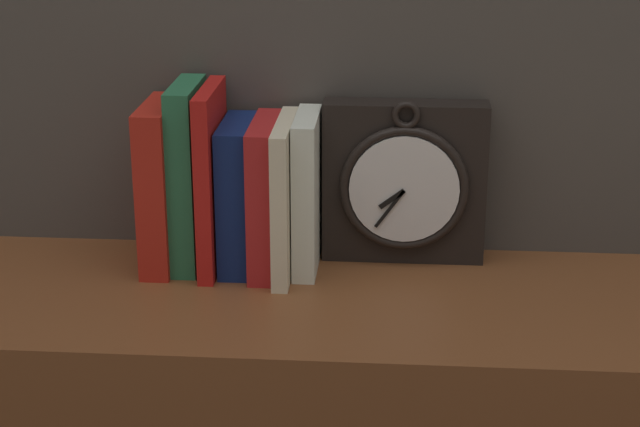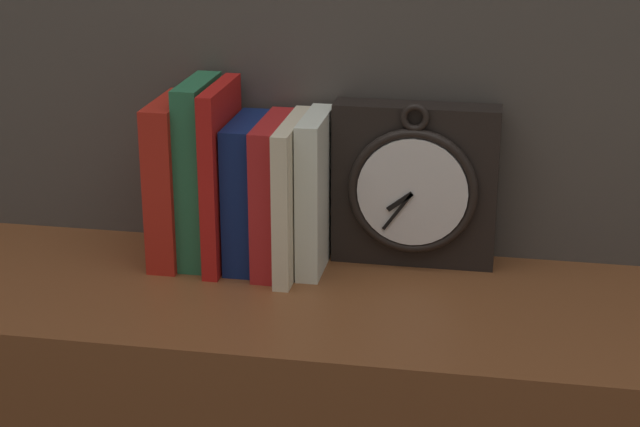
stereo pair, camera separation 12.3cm
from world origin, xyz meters
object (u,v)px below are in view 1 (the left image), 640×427
Objects in this scene: book_slot3_navy at (238,195)px; book_slot1_green at (188,176)px; book_slot0_red at (161,185)px; book_slot5_cream at (285,197)px; book_slot2_red at (212,179)px; clock at (404,183)px; book_slot4_red at (265,196)px; book_slot6_white at (307,192)px.

book_slot1_green is at bearing 178.64° from book_slot3_navy.
book_slot1_green is 0.07m from book_slot3_navy.
book_slot0_red is 1.08× the size of book_slot5_cream.
clock is at bearing 9.72° from book_slot2_red.
book_slot0_red is 1.10× the size of book_slot4_red.
book_slot2_red is 0.09m from book_slot5_cream.
book_slot4_red is at bearing -166.73° from clock.
book_slot5_cream is at bearing -7.30° from book_slot1_green.
book_slot0_red is 0.07m from book_slot2_red.
book_slot3_navy is 0.95× the size of book_slot6_white.
clock is 0.31m from book_slot0_red.
book_slot5_cream is (-0.15, -0.05, -0.01)m from clock.
book_slot6_white is (0.05, 0.01, 0.00)m from book_slot4_red.
book_slot1_green is 1.21× the size of book_slot5_cream.
book_slot1_green reaches higher than clock.
book_slot5_cream is at bearing -16.18° from book_slot4_red.
book_slot2_red is 0.04m from book_slot3_navy.
book_slot6_white is (0.03, 0.01, 0.00)m from book_slot5_cream.
clock reaches higher than book_slot0_red.
book_slot3_navy is at bearing -1.36° from book_slot1_green.
clock is 0.12m from book_slot6_white.
book_slot1_green is 1.01× the size of book_slot2_red.
book_slot2_red reaches higher than book_slot5_cream.
book_slot0_red reaches higher than book_slot5_cream.
book_slot3_navy is 0.06m from book_slot5_cream.
book_slot2_red is 0.12m from book_slot6_white.
book_slot0_red reaches higher than book_slot4_red.
book_slot1_green is (0.03, 0.01, 0.01)m from book_slot0_red.
clock is 1.15× the size of book_slot3_navy.
book_slot5_cream is (0.03, -0.01, 0.00)m from book_slot4_red.
clock is 1.12× the size of book_slot5_cream.
book_slot6_white is at bearing 8.23° from book_slot4_red.
clock is 0.18m from book_slot4_red.
book_slot1_green reaches higher than book_slot0_red.
book_slot2_red is at bearing 175.58° from book_slot5_cream.
book_slot6_white is at bearing 3.76° from book_slot2_red.
book_slot5_cream is (0.12, -0.02, -0.02)m from book_slot1_green.
clock is at bearing 18.16° from book_slot5_cream.
book_slot1_green is 0.10m from book_slot4_red.
book_slot1_green is at bearing 172.70° from book_slot5_cream.
book_slot4_red is 0.96× the size of book_slot6_white.
book_slot3_navy is 0.97× the size of book_slot5_cream.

